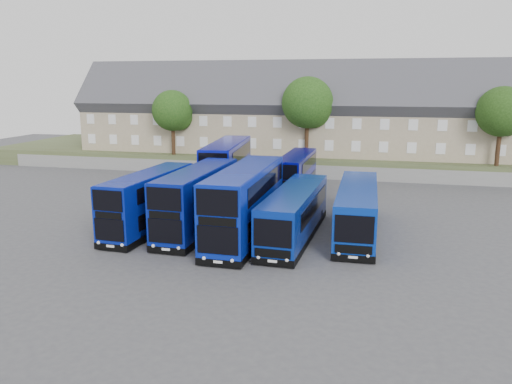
# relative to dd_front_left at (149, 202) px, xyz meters

# --- Properties ---
(ground) EXTENTS (120.00, 120.00, 0.00)m
(ground) POSITION_rel_dd_front_left_xyz_m (6.07, -1.38, -2.03)
(ground) COLOR #434348
(ground) RESTS_ON ground
(retaining_wall) EXTENTS (70.00, 0.40, 1.50)m
(retaining_wall) POSITION_rel_dd_front_left_xyz_m (6.07, 22.62, -1.28)
(retaining_wall) COLOR slate
(retaining_wall) RESTS_ON ground
(earth_bank) EXTENTS (80.00, 20.00, 2.00)m
(earth_bank) POSITION_rel_dd_front_left_xyz_m (6.07, 32.62, -1.03)
(earth_bank) COLOR #49502D
(earth_bank) RESTS_ON ground
(terrace_row) EXTENTS (54.00, 10.40, 11.20)m
(terrace_row) POSITION_rel_dd_front_left_xyz_m (6.07, 28.62, 4.56)
(terrace_row) COLOR tan
(terrace_row) RESTS_ON earth_bank
(dd_front_left) EXTENTS (2.99, 10.54, 4.14)m
(dd_front_left) POSITION_rel_dd_front_left_xyz_m (0.00, 0.00, 0.00)
(dd_front_left) COLOR #081B9A
(dd_front_left) RESTS_ON ground
(dd_front_mid) EXTENTS (2.82, 11.26, 4.45)m
(dd_front_mid) POSITION_rel_dd_front_left_xyz_m (3.48, 0.63, 0.16)
(dd_front_mid) COLOR #07198B
(dd_front_mid) RESTS_ON ground
(dd_front_right) EXTENTS (2.92, 12.19, 4.83)m
(dd_front_right) POSITION_rel_dd_front_left_xyz_m (7.24, -0.26, 0.34)
(dd_front_right) COLOR #0820A4
(dd_front_right) RESTS_ON ground
(dd_rear_left) EXTENTS (4.00, 12.50, 4.89)m
(dd_rear_left) POSITION_rel_dd_front_left_xyz_m (1.84, 13.41, 0.37)
(dd_rear_left) COLOR #080E9E
(dd_rear_left) RESTS_ON ground
(dd_rear_right) EXTENTS (2.56, 10.07, 3.98)m
(dd_rear_right) POSITION_rel_dd_front_left_xyz_m (8.64, 13.02, -0.08)
(dd_rear_right) COLOR #06077D
(dd_rear_right) RESTS_ON ground
(coach_east_a) EXTENTS (3.18, 12.37, 3.35)m
(coach_east_a) POSITION_rel_dd_front_left_xyz_m (10.50, 0.63, -0.39)
(coach_east_a) COLOR #082693
(coach_east_a) RESTS_ON ground
(coach_east_b) EXTENTS (2.74, 12.49, 3.41)m
(coach_east_b) POSITION_rel_dd_front_left_xyz_m (14.63, 2.50, -0.36)
(coach_east_b) COLOR #0930A5
(coach_east_b) RESTS_ON ground
(tree_west) EXTENTS (4.80, 4.80, 7.65)m
(tree_west) POSITION_rel_dd_front_left_xyz_m (-7.78, 23.72, 5.02)
(tree_west) COLOR #382314
(tree_west) RESTS_ON earth_bank
(tree_mid) EXTENTS (5.76, 5.76, 9.18)m
(tree_mid) POSITION_rel_dd_front_left_xyz_m (8.22, 24.22, 6.03)
(tree_mid) COLOR #382314
(tree_mid) RESTS_ON earth_bank
(tree_east) EXTENTS (5.12, 5.12, 8.16)m
(tree_east) POSITION_rel_dd_front_left_xyz_m (28.22, 23.72, 5.36)
(tree_east) COLOR #382314
(tree_east) RESTS_ON earth_bank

